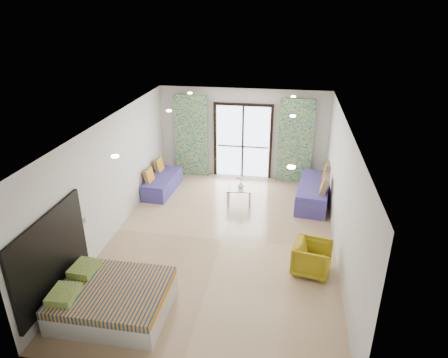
% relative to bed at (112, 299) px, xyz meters
% --- Properties ---
extents(floor, '(5.00, 7.50, 0.01)m').
position_rel_bed_xyz_m(floor, '(1.48, 2.60, -0.27)').
color(floor, '#9D7E5D').
rests_on(floor, ground).
extents(ceiling, '(5.00, 7.50, 0.01)m').
position_rel_bed_xyz_m(ceiling, '(1.48, 2.60, 2.43)').
color(ceiling, silver).
rests_on(ceiling, ground).
extents(wall_back, '(5.00, 0.01, 2.70)m').
position_rel_bed_xyz_m(wall_back, '(1.48, 6.35, 1.08)').
color(wall_back, silver).
rests_on(wall_back, ground).
extents(wall_front, '(5.00, 0.01, 2.70)m').
position_rel_bed_xyz_m(wall_front, '(1.48, -1.15, 1.08)').
color(wall_front, silver).
rests_on(wall_front, ground).
extents(wall_left, '(0.01, 7.50, 2.70)m').
position_rel_bed_xyz_m(wall_left, '(-1.02, 2.60, 1.08)').
color(wall_left, silver).
rests_on(wall_left, ground).
extents(wall_right, '(0.01, 7.50, 2.70)m').
position_rel_bed_xyz_m(wall_right, '(3.98, 2.60, 1.08)').
color(wall_right, silver).
rests_on(wall_right, ground).
extents(balcony_door, '(1.76, 0.08, 2.28)m').
position_rel_bed_xyz_m(balcony_door, '(1.48, 6.32, 0.99)').
color(balcony_door, black).
rests_on(balcony_door, floor).
extents(balcony_rail, '(1.52, 0.03, 0.04)m').
position_rel_bed_xyz_m(balcony_rail, '(1.48, 6.33, 0.68)').
color(balcony_rail, '#595451').
rests_on(balcony_rail, balcony_door).
extents(curtain_left, '(1.00, 0.10, 2.50)m').
position_rel_bed_xyz_m(curtain_left, '(-0.07, 6.17, 0.98)').
color(curtain_left, beige).
rests_on(curtain_left, floor).
extents(curtain_right, '(1.00, 0.10, 2.50)m').
position_rel_bed_xyz_m(curtain_right, '(3.03, 6.17, 0.98)').
color(curtain_right, beige).
rests_on(curtain_right, floor).
extents(downlight_a, '(0.12, 0.12, 0.02)m').
position_rel_bed_xyz_m(downlight_a, '(0.08, 0.60, 2.40)').
color(downlight_a, '#FFE0B2').
rests_on(downlight_a, ceiling).
extents(downlight_b, '(0.12, 0.12, 0.02)m').
position_rel_bed_xyz_m(downlight_b, '(2.88, 0.60, 2.40)').
color(downlight_b, '#FFE0B2').
rests_on(downlight_b, ceiling).
extents(downlight_c, '(0.12, 0.12, 0.02)m').
position_rel_bed_xyz_m(downlight_c, '(0.08, 3.60, 2.40)').
color(downlight_c, '#FFE0B2').
rests_on(downlight_c, ceiling).
extents(downlight_d, '(0.12, 0.12, 0.02)m').
position_rel_bed_xyz_m(downlight_d, '(2.88, 3.60, 2.40)').
color(downlight_d, '#FFE0B2').
rests_on(downlight_d, ceiling).
extents(downlight_e, '(0.12, 0.12, 0.02)m').
position_rel_bed_xyz_m(downlight_e, '(0.08, 5.60, 2.40)').
color(downlight_e, '#FFE0B2').
rests_on(downlight_e, ceiling).
extents(downlight_f, '(0.12, 0.12, 0.02)m').
position_rel_bed_xyz_m(downlight_f, '(2.88, 5.60, 2.40)').
color(downlight_f, '#FFE0B2').
rests_on(downlight_f, ceiling).
extents(headboard, '(0.06, 2.10, 1.50)m').
position_rel_bed_xyz_m(headboard, '(-0.98, -0.00, 0.78)').
color(headboard, black).
rests_on(headboard, floor).
extents(switch_plate, '(0.02, 0.10, 0.10)m').
position_rel_bed_xyz_m(switch_plate, '(-0.99, 1.25, 0.78)').
color(switch_plate, silver).
rests_on(switch_plate, wall_left).
extents(bed, '(1.86, 1.51, 0.64)m').
position_rel_bed_xyz_m(bed, '(0.00, 0.00, 0.00)').
color(bed, silver).
rests_on(bed, floor).
extents(daybed_left, '(0.73, 1.69, 0.82)m').
position_rel_bed_xyz_m(daybed_left, '(-0.64, 4.85, -0.01)').
color(daybed_left, '#413A8B').
rests_on(daybed_left, floor).
extents(daybed_right, '(1.01, 2.08, 0.99)m').
position_rel_bed_xyz_m(daybed_right, '(3.59, 4.84, 0.04)').
color(daybed_right, '#413A8B').
rests_on(daybed_right, floor).
extents(coffee_table, '(0.72, 0.72, 0.76)m').
position_rel_bed_xyz_m(coffee_table, '(1.61, 4.54, 0.12)').
color(coffee_table, silver).
rests_on(coffee_table, floor).
extents(vase, '(0.19, 0.19, 0.17)m').
position_rel_bed_xyz_m(vase, '(1.66, 4.46, 0.25)').
color(vase, white).
rests_on(vase, coffee_table).
extents(armchair, '(0.79, 0.82, 0.72)m').
position_rel_bed_xyz_m(armchair, '(3.43, 1.71, 0.09)').
color(armchair, '#A99315').
rests_on(armchair, floor).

